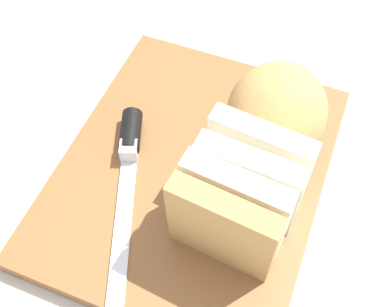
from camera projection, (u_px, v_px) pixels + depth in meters
ground_plane at (192, 178)px, 0.59m from camera, size 3.00×3.00×0.00m
cutting_board at (192, 173)px, 0.58m from camera, size 0.37×0.30×0.02m
bread_loaf at (262, 145)px, 0.52m from camera, size 0.24×0.13×0.11m
bread_knife at (129, 155)px, 0.57m from camera, size 0.25×0.11×0.02m
crumb_near_knife at (205, 155)px, 0.58m from camera, size 0.00×0.00×0.00m
crumb_near_loaf at (247, 203)px, 0.54m from camera, size 0.00×0.00×0.00m
crumb_stray_left at (199, 204)px, 0.54m from camera, size 0.01×0.01×0.01m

